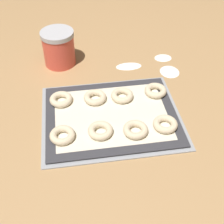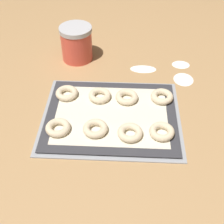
{
  "view_description": "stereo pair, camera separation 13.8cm",
  "coord_description": "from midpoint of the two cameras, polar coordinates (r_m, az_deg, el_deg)",
  "views": [
    {
      "loc": [
        -0.1,
        -0.67,
        0.67
      ],
      "look_at": [
        0.0,
        0.02,
        0.02
      ],
      "focal_mm": 50.0,
      "sensor_mm": 36.0,
      "label": 1
    },
    {
      "loc": [
        0.04,
        -0.67,
        0.67
      ],
      "look_at": [
        0.0,
        0.02,
        0.02
      ],
      "focal_mm": 50.0,
      "sensor_mm": 36.0,
      "label": 2
    }
  ],
  "objects": [
    {
      "name": "flour_canister",
      "position": [
        1.18,
        -3.14,
        12.29
      ],
      "size": [
        0.12,
        0.12,
        0.13
      ],
      "color": "#DB4C3D",
      "rests_on": "ground_plane"
    },
    {
      "name": "ground_plane",
      "position": [
        0.94,
        3.96,
        -2.0
      ],
      "size": [
        2.8,
        2.8,
        0.0
      ],
      "primitive_type": "plane",
      "color": "#A87F51"
    },
    {
      "name": "baking_tray",
      "position": [
        0.96,
        4.11,
        -1.04
      ],
      "size": [
        0.42,
        0.34,
        0.01
      ],
      "color": "#93969B",
      "rests_on": "ground_plane"
    },
    {
      "name": "flour_patch_far",
      "position": [
        1.22,
        15.7,
        8.2
      ],
      "size": [
        0.07,
        0.05,
        0.0
      ],
      "color": "white",
      "rests_on": "ground_plane"
    },
    {
      "name": "bagel_back_mid_left",
      "position": [
        1.0,
        1.65,
        2.78
      ],
      "size": [
        0.07,
        0.07,
        0.02
      ],
      "color": "beige",
      "rests_on": "baking_mat"
    },
    {
      "name": "bagel_back_far_right",
      "position": [
        1.02,
        12.97,
        2.52
      ],
      "size": [
        0.07,
        0.07,
        0.02
      ],
      "color": "beige",
      "rests_on": "baking_mat"
    },
    {
      "name": "bagel_front_far_left",
      "position": [
        0.9,
        -5.6,
        -3.19
      ],
      "size": [
        0.07,
        0.07,
        0.02
      ],
      "color": "beige",
      "rests_on": "baking_mat"
    },
    {
      "name": "bagel_back_far_left",
      "position": [
        1.01,
        -4.47,
        3.21
      ],
      "size": [
        0.07,
        0.07,
        0.02
      ],
      "color": "beige",
      "rests_on": "baking_mat"
    },
    {
      "name": "bagel_back_mid_right",
      "position": [
        1.0,
        6.66,
        2.47
      ],
      "size": [
        0.07,
        0.07,
        0.02
      ],
      "color": "beige",
      "rests_on": "baking_mat"
    },
    {
      "name": "baking_mat",
      "position": [
        0.95,
        4.12,
        -0.81
      ],
      "size": [
        0.4,
        0.32,
        0.0
      ],
      "color": "#333338",
      "rests_on": "baking_tray"
    },
    {
      "name": "bagel_front_mid_left",
      "position": [
        0.89,
        1.33,
        -3.36
      ],
      "size": [
        0.07,
        0.07,
        0.02
      ],
      "color": "beige",
      "rests_on": "baking_mat"
    },
    {
      "name": "bagel_front_far_right",
      "position": [
        0.91,
        13.43,
        -3.81
      ],
      "size": [
        0.07,
        0.07,
        0.02
      ],
      "color": "beige",
      "rests_on": "baking_mat"
    },
    {
      "name": "bagel_front_mid_right",
      "position": [
        0.89,
        7.77,
        -4.1
      ],
      "size": [
        0.07,
        0.07,
        0.02
      ],
      "color": "beige",
      "rests_on": "baking_mat"
    },
    {
      "name": "flour_patch_near",
      "position": [
        1.15,
        16.35,
        5.58
      ],
      "size": [
        0.07,
        0.08,
        0.0
      ],
      "color": "white",
      "rests_on": "ground_plane"
    },
    {
      "name": "flour_patch_side",
      "position": [
        1.17,
        9.14,
        7.61
      ],
      "size": [
        0.1,
        0.05,
        0.0
      ],
      "color": "white",
      "rests_on": "ground_plane"
    }
  ]
}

